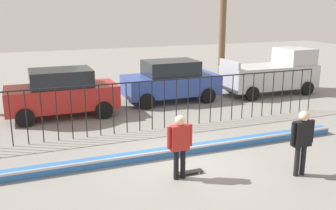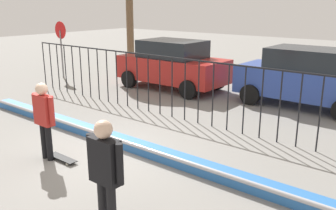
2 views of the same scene
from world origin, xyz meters
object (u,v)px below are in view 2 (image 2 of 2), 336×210
object	(u,v)px
stop_sign	(61,42)
camera_operator	(105,167)
skateboarder	(44,114)
skateboard	(62,158)
parked_car_red	(172,64)
parked_car_blue	(306,77)

from	to	relation	value
stop_sign	camera_operator	bearing A→B (deg)	-32.69
stop_sign	skateboarder	bearing A→B (deg)	-37.74
camera_operator	stop_sign	distance (m)	12.23
skateboard	parked_car_red	size ratio (longest dim) A/B	0.19
skateboarder	parked_car_red	distance (m)	7.33
skateboarder	parked_car_red	xyz separation A→B (m)	(-2.08, 7.03, -0.04)
skateboard	parked_car_blue	xyz separation A→B (m)	(2.54, 7.60, 0.91)
parked_car_red	parked_car_blue	world-z (taller)	same
camera_operator	parked_car_blue	xyz separation A→B (m)	(-0.14, 8.70, -0.08)
parked_car_red	stop_sign	world-z (taller)	stop_sign
camera_operator	stop_sign	bearing A→B (deg)	-28.47
parked_car_red	camera_operator	bearing A→B (deg)	-57.38
parked_car_blue	skateboarder	bearing A→B (deg)	-110.09
parked_car_blue	stop_sign	world-z (taller)	stop_sign
skateboarder	skateboard	world-z (taller)	skateboarder
camera_operator	parked_car_red	bearing A→B (deg)	-53.30
parked_car_blue	stop_sign	size ratio (longest dim) A/B	1.72
skateboarder	skateboard	size ratio (longest dim) A/B	2.12
skateboard	parked_car_blue	bearing A→B (deg)	66.77
parked_car_red	skateboard	bearing A→B (deg)	-70.60
skateboard	parked_car_red	xyz separation A→B (m)	(-2.41, 6.89, 0.91)
skateboarder	parked_car_blue	world-z (taller)	parked_car_blue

